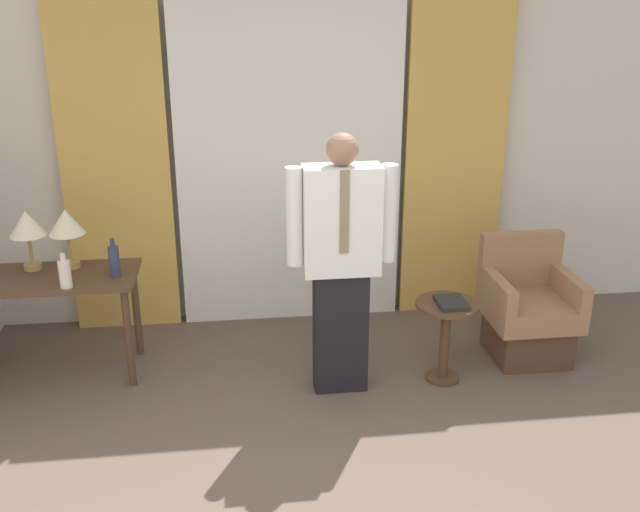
% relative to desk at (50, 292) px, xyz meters
% --- Properties ---
extents(wall_back, '(10.00, 0.06, 2.70)m').
position_rel_desk_xyz_m(wall_back, '(1.68, 0.87, 0.73)').
color(wall_back, silver).
rests_on(wall_back, ground_plane).
extents(curtain_sheer_center, '(1.71, 0.06, 2.58)m').
position_rel_desk_xyz_m(curtain_sheer_center, '(1.68, 0.74, 0.67)').
color(curtain_sheer_center, white).
rests_on(curtain_sheer_center, ground_plane).
extents(curtain_drape_left, '(0.79, 0.06, 2.58)m').
position_rel_desk_xyz_m(curtain_drape_left, '(0.39, 0.74, 0.67)').
color(curtain_drape_left, gold).
rests_on(curtain_drape_left, ground_plane).
extents(curtain_drape_right, '(0.79, 0.06, 2.58)m').
position_rel_desk_xyz_m(curtain_drape_right, '(2.97, 0.74, 0.67)').
color(curtain_drape_right, gold).
rests_on(curtain_drape_right, ground_plane).
extents(desk, '(1.15, 0.57, 0.73)m').
position_rel_desk_xyz_m(desk, '(0.00, 0.00, 0.00)').
color(desk, '#4C3323').
rests_on(desk, ground_plane).
extents(table_lamp_left, '(0.24, 0.24, 0.41)m').
position_rel_desk_xyz_m(table_lamp_left, '(-0.13, 0.14, 0.42)').
color(table_lamp_left, '#9E7F47').
rests_on(table_lamp_left, desk).
extents(table_lamp_right, '(0.24, 0.24, 0.41)m').
position_rel_desk_xyz_m(table_lamp_right, '(0.13, 0.14, 0.42)').
color(table_lamp_right, '#9E7F47').
rests_on(table_lamp_right, desk).
extents(bottle_near_edge, '(0.08, 0.08, 0.23)m').
position_rel_desk_xyz_m(bottle_near_edge, '(0.16, -0.21, 0.20)').
color(bottle_near_edge, silver).
rests_on(bottle_near_edge, desk).
extents(bottle_by_lamp, '(0.07, 0.07, 0.26)m').
position_rel_desk_xyz_m(bottle_by_lamp, '(0.45, -0.05, 0.22)').
color(bottle_by_lamp, '#2D3851').
rests_on(bottle_by_lamp, desk).
extents(person, '(0.69, 0.23, 1.71)m').
position_rel_desk_xyz_m(person, '(1.90, -0.42, 0.31)').
color(person, black).
rests_on(person, ground_plane).
extents(armchair, '(0.60, 0.60, 0.86)m').
position_rel_desk_xyz_m(armchair, '(3.30, -0.13, -0.28)').
color(armchair, '#4C3323').
rests_on(armchair, ground_plane).
extents(side_table, '(0.42, 0.42, 0.57)m').
position_rel_desk_xyz_m(side_table, '(2.61, -0.41, -0.23)').
color(side_table, '#4C3323').
rests_on(side_table, ground_plane).
extents(book, '(0.19, 0.23, 0.03)m').
position_rel_desk_xyz_m(book, '(2.63, -0.44, -0.03)').
color(book, black).
rests_on(book, side_table).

